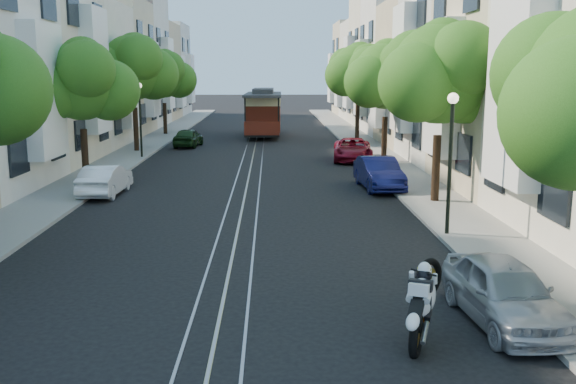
{
  "coord_description": "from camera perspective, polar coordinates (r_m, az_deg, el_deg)",
  "views": [
    {
      "loc": [
        1.05,
        -14.47,
        4.86
      ],
      "look_at": [
        1.55,
        4.26,
        1.35
      ],
      "focal_mm": 40.0,
      "sensor_mm": 36.0,
      "label": 1
    }
  ],
  "objects": [
    {
      "name": "parked_car_e_mid",
      "position": [
        27.27,
        8.08,
        1.66
      ],
      "size": [
        1.7,
        4.16,
        1.34
      ],
      "primitive_type": "imported",
      "rotation": [
        0.0,
        0.0,
        0.07
      ],
      "color": "#0D1145",
      "rests_on": "ground"
    },
    {
      "name": "tree_w_c",
      "position": [
        40.28,
        -13.51,
        10.62
      ],
      "size": [
        5.13,
        4.28,
        7.09
      ],
      "color": "black",
      "rests_on": "ground"
    },
    {
      "name": "tree_e_b",
      "position": [
        24.25,
        13.5,
        10.02
      ],
      "size": [
        4.93,
        4.08,
        6.68
      ],
      "color": "black",
      "rests_on": "ground"
    },
    {
      "name": "cable_car",
      "position": [
        49.56,
        -2.2,
        7.25
      ],
      "size": [
        2.85,
        8.68,
        3.32
      ],
      "rotation": [
        0.0,
        0.0,
        -0.02
      ],
      "color": "black",
      "rests_on": "ground"
    },
    {
      "name": "tree_w_b",
      "position": [
        29.6,
        -17.84,
        9.21
      ],
      "size": [
        4.72,
        3.87,
        6.27
      ],
      "color": "black",
      "rests_on": "ground"
    },
    {
      "name": "tree_e_d",
      "position": [
        45.87,
        6.34,
        10.55
      ],
      "size": [
        5.01,
        4.16,
        6.85
      ],
      "color": "black",
      "rests_on": "ground"
    },
    {
      "name": "sportbike_rider",
      "position": [
        12.0,
        11.82,
        -9.27
      ],
      "size": [
        1.08,
        1.93,
        1.45
      ],
      "rotation": [
        0.0,
        0.0,
        -0.38
      ],
      "color": "black",
      "rests_on": "ground"
    },
    {
      "name": "rail_slot",
      "position": [
        42.76,
        -2.95,
        4.08
      ],
      "size": [
        0.06,
        80.0,
        0.02
      ],
      "primitive_type": "cube",
      "color": "gray",
      "rests_on": "ground"
    },
    {
      "name": "townhouses_east",
      "position": [
        43.74,
        13.01,
        10.77
      ],
      "size": [
        7.75,
        72.0,
        12.0
      ],
      "color": "beige",
      "rests_on": "ground"
    },
    {
      "name": "lane_line",
      "position": [
        42.76,
        -2.95,
        4.07
      ],
      "size": [
        0.08,
        80.0,
        0.01
      ],
      "primitive_type": "cube",
      "color": "tan",
      "rests_on": "ground"
    },
    {
      "name": "sidewalk_west",
      "position": [
        43.54,
        -12.56,
        4.02
      ],
      "size": [
        2.5,
        80.0,
        0.12
      ],
      "primitive_type": "cube",
      "color": "gray",
      "rests_on": "ground"
    },
    {
      "name": "parked_car_w_far",
      "position": [
        42.98,
        -8.86,
        4.82
      ],
      "size": [
        1.82,
        3.76,
        1.24
      ],
      "primitive_type": "imported",
      "rotation": [
        0.0,
        0.0,
        3.04
      ],
      "color": "black",
      "rests_on": "ground"
    },
    {
      "name": "parked_car_e_far",
      "position": [
        35.87,
        5.76,
        3.77
      ],
      "size": [
        2.51,
        4.68,
        1.25
      ],
      "primitive_type": "imported",
      "rotation": [
        0.0,
        0.0,
        -0.1
      ],
      "color": "maroon",
      "rests_on": "ground"
    },
    {
      "name": "lamp_east",
      "position": [
        19.31,
        14.29,
        4.29
      ],
      "size": [
        0.32,
        0.32,
        4.16
      ],
      "color": "black",
      "rests_on": "ground"
    },
    {
      "name": "parked_car_e_near",
      "position": [
        13.36,
        18.68,
        -8.39
      ],
      "size": [
        1.79,
        3.87,
        1.28
      ],
      "primitive_type": "imported",
      "rotation": [
        0.0,
        0.0,
        0.07
      ],
      "color": "#A0A4AB",
      "rests_on": "ground"
    },
    {
      "name": "rail_right",
      "position": [
        42.75,
        -2.21,
        4.08
      ],
      "size": [
        0.06,
        80.0,
        0.02
      ],
      "primitive_type": "cube",
      "color": "gray",
      "rests_on": "ground"
    },
    {
      "name": "lamp_west",
      "position": [
        37.25,
        -13.03,
        7.24
      ],
      "size": [
        0.32,
        0.32,
        4.16
      ],
      "color": "black",
      "rests_on": "ground"
    },
    {
      "name": "parked_car_w_mid",
      "position": [
        26.7,
        -15.95,
        1.05
      ],
      "size": [
        1.44,
        3.79,
        1.24
      ],
      "primitive_type": "imported",
      "rotation": [
        0.0,
        0.0,
        3.11
      ],
      "color": "white",
      "rests_on": "ground"
    },
    {
      "name": "townhouses_west",
      "position": [
        44.31,
        -18.82,
        10.34
      ],
      "size": [
        7.75,
        72.0,
        11.76
      ],
      "color": "silver",
      "rests_on": "ground"
    },
    {
      "name": "ground",
      "position": [
        42.76,
        -2.95,
        4.07
      ],
      "size": [
        200.0,
        200.0,
        0.0
      ],
      "primitive_type": "plane",
      "color": "black",
      "rests_on": "ground"
    },
    {
      "name": "rail_left",
      "position": [
        42.77,
        -3.69,
        4.07
      ],
      "size": [
        0.06,
        80.0,
        0.02
      ],
      "primitive_type": "cube",
      "color": "gray",
      "rests_on": "ground"
    },
    {
      "name": "tree_w_d",
      "position": [
        51.1,
        -10.94,
        10.13
      ],
      "size": [
        4.84,
        3.99,
        6.52
      ],
      "color": "black",
      "rests_on": "ground"
    },
    {
      "name": "sidewalk_east",
      "position": [
        43.19,
        6.73,
        4.15
      ],
      "size": [
        2.5,
        80.0,
        0.12
      ],
      "primitive_type": "cube",
      "color": "gray",
      "rests_on": "ground"
    },
    {
      "name": "tree_e_c",
      "position": [
        35.0,
        8.81,
        10.06
      ],
      "size": [
        4.84,
        3.99,
        6.52
      ],
      "color": "black",
      "rests_on": "ground"
    }
  ]
}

